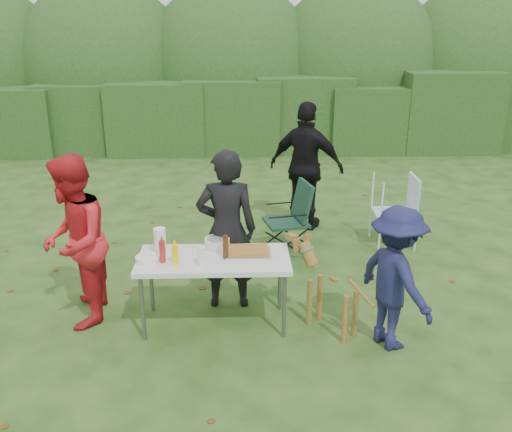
{
  "coord_description": "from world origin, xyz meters",
  "views": [
    {
      "loc": [
        0.17,
        -4.78,
        2.93
      ],
      "look_at": [
        0.34,
        0.57,
        1.0
      ],
      "focal_mm": 38.0,
      "sensor_mm": 36.0,
      "label": 1
    }
  ],
  "objects_px": {
    "person_black_puffy": "(306,167)",
    "beer_bottle": "(226,247)",
    "lawn_chair": "(394,210)",
    "person_cook": "(227,230)",
    "folding_table": "(214,262)",
    "person_red_jacket": "(74,242)",
    "mustard_bottle": "(175,254)",
    "paper_towel_roll": "(160,241)",
    "dog": "(333,292)",
    "camping_chair": "(286,218)",
    "ketchup_bottle": "(162,252)",
    "child": "(395,279)"
  },
  "relations": [
    {
      "from": "person_black_puffy",
      "to": "beer_bottle",
      "type": "relative_size",
      "value": 7.82
    },
    {
      "from": "lawn_chair",
      "to": "person_cook",
      "type": "bearing_deg",
      "value": 38.41
    },
    {
      "from": "folding_table",
      "to": "person_red_jacket",
      "type": "height_order",
      "value": "person_red_jacket"
    },
    {
      "from": "person_cook",
      "to": "mustard_bottle",
      "type": "height_order",
      "value": "person_cook"
    },
    {
      "from": "folding_table",
      "to": "paper_towel_roll",
      "type": "distance_m",
      "value": 0.58
    },
    {
      "from": "dog",
      "to": "paper_towel_roll",
      "type": "xyz_separation_m",
      "value": [
        -1.7,
        0.3,
        0.44
      ]
    },
    {
      "from": "camping_chair",
      "to": "mustard_bottle",
      "type": "distance_m",
      "value": 2.32
    },
    {
      "from": "person_red_jacket",
      "to": "ketchup_bottle",
      "type": "distance_m",
      "value": 0.92
    },
    {
      "from": "mustard_bottle",
      "to": "paper_towel_roll",
      "type": "xyz_separation_m",
      "value": [
        -0.18,
        0.27,
        0.03
      ]
    },
    {
      "from": "person_black_puffy",
      "to": "mustard_bottle",
      "type": "bearing_deg",
      "value": 85.8
    },
    {
      "from": "person_black_puffy",
      "to": "ketchup_bottle",
      "type": "xyz_separation_m",
      "value": [
        -1.72,
        -2.81,
        -0.09
      ]
    },
    {
      "from": "lawn_chair",
      "to": "beer_bottle",
      "type": "relative_size",
      "value": 4.09
    },
    {
      "from": "child",
      "to": "beer_bottle",
      "type": "height_order",
      "value": "child"
    },
    {
      "from": "person_black_puffy",
      "to": "camping_chair",
      "type": "height_order",
      "value": "person_black_puffy"
    },
    {
      "from": "ketchup_bottle",
      "to": "lawn_chair",
      "type": "bearing_deg",
      "value": 36.84
    },
    {
      "from": "paper_towel_roll",
      "to": "person_black_puffy",
      "type": "bearing_deg",
      "value": 55.55
    },
    {
      "from": "folding_table",
      "to": "dog",
      "type": "distance_m",
      "value": 1.2
    },
    {
      "from": "camping_chair",
      "to": "ketchup_bottle",
      "type": "bearing_deg",
      "value": 41.71
    },
    {
      "from": "person_red_jacket",
      "to": "beer_bottle",
      "type": "height_order",
      "value": "person_red_jacket"
    },
    {
      "from": "folding_table",
      "to": "person_black_puffy",
      "type": "bearing_deg",
      "value": 65.56
    },
    {
      "from": "person_cook",
      "to": "lawn_chair",
      "type": "relative_size",
      "value": 1.77
    },
    {
      "from": "person_red_jacket",
      "to": "paper_towel_roll",
      "type": "bearing_deg",
      "value": 84.33
    },
    {
      "from": "child",
      "to": "mustard_bottle",
      "type": "bearing_deg",
      "value": 56.23
    },
    {
      "from": "person_cook",
      "to": "child",
      "type": "distance_m",
      "value": 1.79
    },
    {
      "from": "ketchup_bottle",
      "to": "person_black_puffy",
      "type": "bearing_deg",
      "value": 58.53
    },
    {
      "from": "mustard_bottle",
      "to": "beer_bottle",
      "type": "bearing_deg",
      "value": 13.18
    },
    {
      "from": "camping_chair",
      "to": "beer_bottle",
      "type": "relative_size",
      "value": 4.04
    },
    {
      "from": "person_red_jacket",
      "to": "ketchup_bottle",
      "type": "height_order",
      "value": "person_red_jacket"
    },
    {
      "from": "person_red_jacket",
      "to": "paper_towel_roll",
      "type": "distance_m",
      "value": 0.84
    },
    {
      "from": "camping_chair",
      "to": "person_cook",
      "type": "bearing_deg",
      "value": 49.09
    },
    {
      "from": "person_red_jacket",
      "to": "dog",
      "type": "distance_m",
      "value": 2.6
    },
    {
      "from": "folding_table",
      "to": "camping_chair",
      "type": "distance_m",
      "value": 2.01
    },
    {
      "from": "folding_table",
      "to": "person_cook",
      "type": "relative_size",
      "value": 0.86
    },
    {
      "from": "folding_table",
      "to": "person_red_jacket",
      "type": "relative_size",
      "value": 0.86
    },
    {
      "from": "child",
      "to": "person_black_puffy",
      "type": "bearing_deg",
      "value": -17.43
    },
    {
      "from": "ketchup_bottle",
      "to": "paper_towel_roll",
      "type": "relative_size",
      "value": 0.85
    },
    {
      "from": "mustard_bottle",
      "to": "ketchup_bottle",
      "type": "height_order",
      "value": "ketchup_bottle"
    },
    {
      "from": "mustard_bottle",
      "to": "ketchup_bottle",
      "type": "distance_m",
      "value": 0.13
    },
    {
      "from": "dog",
      "to": "mustard_bottle",
      "type": "bearing_deg",
      "value": 47.88
    },
    {
      "from": "child",
      "to": "lawn_chair",
      "type": "relative_size",
      "value": 1.42
    },
    {
      "from": "paper_towel_roll",
      "to": "dog",
      "type": "bearing_deg",
      "value": -9.97
    },
    {
      "from": "person_black_puffy",
      "to": "lawn_chair",
      "type": "height_order",
      "value": "person_black_puffy"
    },
    {
      "from": "person_black_puffy",
      "to": "child",
      "type": "distance_m",
      "value": 3.19
    },
    {
      "from": "child",
      "to": "camping_chair",
      "type": "relative_size",
      "value": 1.43
    },
    {
      "from": "beer_bottle",
      "to": "paper_towel_roll",
      "type": "height_order",
      "value": "paper_towel_roll"
    },
    {
      "from": "child",
      "to": "mustard_bottle",
      "type": "distance_m",
      "value": 2.08
    },
    {
      "from": "folding_table",
      "to": "camping_chair",
      "type": "xyz_separation_m",
      "value": [
        0.87,
        1.8,
        -0.2
      ]
    },
    {
      "from": "person_black_puffy",
      "to": "camping_chair",
      "type": "bearing_deg",
      "value": 93.29
    },
    {
      "from": "mustard_bottle",
      "to": "person_cook",
      "type": "bearing_deg",
      "value": 48.39
    },
    {
      "from": "person_red_jacket",
      "to": "mustard_bottle",
      "type": "relative_size",
      "value": 8.75
    }
  ]
}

